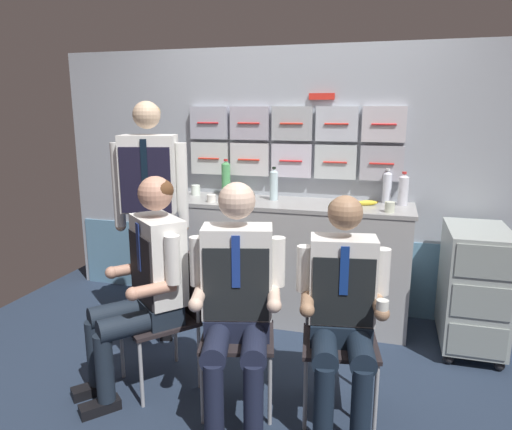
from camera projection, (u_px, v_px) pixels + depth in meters
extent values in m
cube|color=#233044|center=(250.00, 393.00, 2.83)|extent=(4.80, 4.80, 0.04)
cube|color=#A2AAB5|center=(297.00, 181.00, 3.89)|extent=(4.20, 0.06, 2.15)
cube|color=#5F8EAD|center=(295.00, 269.00, 4.02)|extent=(4.12, 0.01, 0.63)
cube|color=silver|center=(210.00, 158.00, 3.99)|extent=(0.33, 0.06, 0.27)
cylinder|color=red|center=(208.00, 159.00, 3.96)|extent=(0.18, 0.01, 0.01)
cube|color=silver|center=(250.00, 159.00, 3.90)|extent=(0.33, 0.06, 0.27)
cylinder|color=red|center=(249.00, 160.00, 3.86)|extent=(0.18, 0.01, 0.01)
cube|color=silver|center=(292.00, 161.00, 3.80)|extent=(0.33, 0.06, 0.27)
cylinder|color=red|center=(291.00, 161.00, 3.77)|extent=(0.18, 0.01, 0.01)
cube|color=silver|center=(336.00, 162.00, 3.71)|extent=(0.33, 0.06, 0.27)
cylinder|color=red|center=(335.00, 162.00, 3.67)|extent=(0.18, 0.01, 0.01)
cube|color=#A9A8B3|center=(382.00, 163.00, 3.61)|extent=(0.33, 0.06, 0.27)
cylinder|color=red|center=(382.00, 164.00, 3.58)|extent=(0.18, 0.01, 0.01)
cube|color=#AAACBC|center=(209.00, 123.00, 3.93)|extent=(0.33, 0.06, 0.27)
cylinder|color=red|center=(208.00, 123.00, 3.89)|extent=(0.18, 0.01, 0.01)
cube|color=#ADA8B9|center=(250.00, 123.00, 3.83)|extent=(0.33, 0.06, 0.27)
cylinder|color=red|center=(248.00, 123.00, 3.80)|extent=(0.18, 0.01, 0.01)
cube|color=#ABB0B5|center=(292.00, 123.00, 3.74)|extent=(0.33, 0.06, 0.27)
cylinder|color=red|center=(291.00, 124.00, 3.70)|extent=(0.18, 0.01, 0.01)
cube|color=silver|center=(337.00, 124.00, 3.64)|extent=(0.33, 0.06, 0.27)
cylinder|color=red|center=(336.00, 124.00, 3.61)|extent=(0.18, 0.01, 0.01)
cube|color=silver|center=(384.00, 124.00, 3.55)|extent=(0.33, 0.06, 0.27)
cylinder|color=red|center=(384.00, 124.00, 3.51)|extent=(0.18, 0.01, 0.01)
cube|color=red|center=(322.00, 96.00, 3.64)|extent=(0.20, 0.02, 0.05)
cube|color=#AFAEAD|center=(287.00, 262.00, 3.76)|extent=(1.87, 0.52, 0.92)
cube|color=#9F9F9E|center=(288.00, 204.00, 3.65)|extent=(1.91, 0.53, 0.03)
sphere|color=black|center=(448.00, 358.00, 3.12)|extent=(0.07, 0.07, 0.07)
sphere|color=black|center=(499.00, 365.00, 3.04)|extent=(0.07, 0.07, 0.07)
sphere|color=black|center=(440.00, 323.00, 3.64)|extent=(0.07, 0.07, 0.07)
sphere|color=black|center=(484.00, 328.00, 3.56)|extent=(0.07, 0.07, 0.07)
cube|color=#A7B2AD|center=(473.00, 285.00, 3.25)|extent=(0.40, 0.64, 0.80)
cube|color=#939D99|center=(477.00, 342.00, 3.00)|extent=(0.35, 0.01, 0.21)
cube|color=#939D99|center=(482.00, 303.00, 2.94)|extent=(0.35, 0.01, 0.21)
cube|color=#939D99|center=(486.00, 262.00, 2.88)|extent=(0.35, 0.01, 0.21)
cylinder|color=#28282D|center=(488.00, 244.00, 2.88)|extent=(0.32, 0.02, 0.02)
cylinder|color=#A8AAAF|center=(122.00, 348.00, 2.93)|extent=(0.02, 0.02, 0.41)
cylinder|color=#A8AAAF|center=(141.00, 374.00, 2.63)|extent=(0.02, 0.02, 0.41)
cylinder|color=#A8AAAF|center=(176.00, 333.00, 3.12)|extent=(0.02, 0.02, 0.41)
cylinder|color=#A8AAAF|center=(199.00, 357.00, 2.82)|extent=(0.02, 0.02, 0.41)
cube|color=#282224|center=(158.00, 320.00, 2.83)|extent=(0.56, 0.56, 0.02)
cube|color=#282224|center=(186.00, 281.00, 2.88)|extent=(0.29, 0.27, 0.40)
cylinder|color=#A8AAAF|center=(173.00, 273.00, 3.02)|extent=(0.02, 0.02, 0.40)
cylinder|color=#A8AAAF|center=(197.00, 291.00, 2.73)|extent=(0.02, 0.02, 0.40)
cube|color=black|center=(91.00, 390.00, 2.78)|extent=(0.21, 0.22, 0.06)
cube|color=black|center=(100.00, 407.00, 2.62)|extent=(0.21, 0.22, 0.06)
cylinder|color=#1B2532|center=(95.00, 353.00, 2.76)|extent=(0.10, 0.10, 0.40)
cylinder|color=#1B2532|center=(104.00, 368.00, 2.59)|extent=(0.10, 0.10, 0.40)
cylinder|color=#1B2532|center=(123.00, 311.00, 2.80)|extent=(0.36, 0.38, 0.13)
cylinder|color=#1B2532|center=(134.00, 324.00, 2.64)|extent=(0.36, 0.38, 0.13)
cube|color=#1B2532|center=(158.00, 309.00, 2.81)|extent=(0.40, 0.39, 0.12)
cube|color=white|center=(158.00, 259.00, 2.75)|extent=(0.42, 0.41, 0.50)
cube|color=black|center=(141.00, 269.00, 2.71)|extent=(0.27, 0.24, 0.40)
cube|color=navy|center=(138.00, 247.00, 2.67)|extent=(0.04, 0.04, 0.28)
cylinder|color=white|center=(145.00, 241.00, 2.92)|extent=(0.08, 0.08, 0.27)
cylinder|color=tan|center=(130.00, 269.00, 2.88)|extent=(0.22, 0.23, 0.07)
sphere|color=tan|center=(111.00, 273.00, 2.82)|extent=(0.08, 0.08, 0.08)
cylinder|color=white|center=(173.00, 260.00, 2.56)|extent=(0.08, 0.08, 0.27)
cylinder|color=tan|center=(153.00, 290.00, 2.55)|extent=(0.22, 0.23, 0.07)
sphere|color=tan|center=(133.00, 294.00, 2.49)|extent=(0.08, 0.08, 0.08)
sphere|color=tan|center=(155.00, 193.00, 2.67)|extent=(0.20, 0.20, 0.20)
ellipsoid|color=#56351E|center=(158.00, 190.00, 2.67)|extent=(0.26, 0.26, 0.14)
cylinder|color=#A8AAAF|center=(202.00, 389.00, 2.49)|extent=(0.02, 0.02, 0.41)
cylinder|color=#A8AAAF|center=(270.00, 390.00, 2.48)|extent=(0.02, 0.02, 0.41)
cylinder|color=#A8AAAF|center=(210.00, 355.00, 2.84)|extent=(0.02, 0.02, 0.41)
cylinder|color=#A8AAAF|center=(270.00, 356.00, 2.83)|extent=(0.02, 0.02, 0.41)
cube|color=#282224|center=(238.00, 337.00, 2.62)|extent=(0.49, 0.49, 0.02)
cube|color=#282224|center=(240.00, 289.00, 2.75)|extent=(0.36, 0.12, 0.40)
cylinder|color=#A8AAAF|center=(209.00, 289.00, 2.75)|extent=(0.02, 0.02, 0.40)
cylinder|color=#A8AAAF|center=(270.00, 290.00, 2.74)|extent=(0.02, 0.02, 0.40)
cylinder|color=#1B2036|center=(214.00, 400.00, 2.30)|extent=(0.10, 0.10, 0.40)
cylinder|color=#1B2036|center=(253.00, 401.00, 2.30)|extent=(0.10, 0.10, 0.40)
cylinder|color=#1B2036|center=(217.00, 342.00, 2.43)|extent=(0.23, 0.42, 0.13)
cylinder|color=#1B2036|center=(254.00, 343.00, 2.43)|extent=(0.23, 0.42, 0.13)
cube|color=#1B2036|center=(238.00, 325.00, 2.60)|extent=(0.39, 0.28, 0.12)
cube|color=white|center=(237.00, 271.00, 2.55)|extent=(0.42, 0.30, 0.50)
cube|color=black|center=(236.00, 285.00, 2.45)|extent=(0.34, 0.10, 0.40)
cube|color=navy|center=(236.00, 262.00, 2.42)|extent=(0.04, 0.02, 0.28)
cylinder|color=white|center=(197.00, 261.00, 2.54)|extent=(0.08, 0.08, 0.27)
cylinder|color=beige|center=(199.00, 296.00, 2.47)|extent=(0.13, 0.26, 0.07)
sphere|color=beige|center=(196.00, 305.00, 2.36)|extent=(0.08, 0.08, 0.08)
cylinder|color=white|center=(278.00, 262.00, 2.53)|extent=(0.08, 0.08, 0.27)
cylinder|color=beige|center=(274.00, 297.00, 2.46)|extent=(0.13, 0.26, 0.07)
sphere|color=beige|center=(274.00, 305.00, 2.35)|extent=(0.08, 0.08, 0.08)
sphere|color=beige|center=(237.00, 201.00, 2.47)|extent=(0.20, 0.20, 0.20)
ellipsoid|color=gray|center=(237.00, 197.00, 2.48)|extent=(0.23, 0.22, 0.14)
cylinder|color=#A8AAAF|center=(305.00, 395.00, 2.44)|extent=(0.02, 0.02, 0.41)
cylinder|color=#A8AAAF|center=(376.00, 400.00, 2.40)|extent=(0.02, 0.02, 0.41)
cylinder|color=#A8AAAF|center=(306.00, 359.00, 2.79)|extent=(0.02, 0.02, 0.41)
cylinder|color=#A8AAAF|center=(368.00, 363.00, 2.75)|extent=(0.02, 0.02, 0.41)
cube|color=#282224|center=(340.00, 343.00, 2.55)|extent=(0.46, 0.46, 0.02)
cube|color=#282224|center=(340.00, 293.00, 2.69)|extent=(0.37, 0.09, 0.40)
cylinder|color=#A8AAAF|center=(308.00, 292.00, 2.70)|extent=(0.02, 0.02, 0.40)
cylinder|color=#A8AAAF|center=(372.00, 295.00, 2.66)|extent=(0.02, 0.02, 0.40)
cylinder|color=#162131|center=(324.00, 404.00, 2.28)|extent=(0.10, 0.10, 0.40)
cylinder|color=#162131|center=(361.00, 407.00, 2.26)|extent=(0.10, 0.10, 0.40)
cylinder|color=#162131|center=(324.00, 346.00, 2.39)|extent=(0.19, 0.38, 0.13)
cylinder|color=#162131|center=(360.00, 348.00, 2.37)|extent=(0.19, 0.38, 0.13)
cube|color=#162131|center=(340.00, 331.00, 2.53)|extent=(0.35, 0.25, 0.12)
cube|color=white|center=(342.00, 279.00, 2.49)|extent=(0.37, 0.24, 0.46)
cube|color=black|center=(343.00, 293.00, 2.40)|extent=(0.31, 0.06, 0.37)
cube|color=navy|center=(344.00, 271.00, 2.37)|extent=(0.04, 0.01, 0.26)
cylinder|color=white|center=(304.00, 269.00, 2.50)|extent=(0.08, 0.08, 0.25)
cylinder|color=#A37B5B|center=(307.00, 302.00, 2.43)|extent=(0.10, 0.24, 0.07)
sphere|color=#A37B5B|center=(307.00, 310.00, 2.33)|extent=(0.08, 0.08, 0.08)
cylinder|color=white|center=(382.00, 272.00, 2.46)|extent=(0.08, 0.08, 0.25)
cylinder|color=#A37B5B|center=(379.00, 305.00, 2.39)|extent=(0.10, 0.24, 0.07)
sphere|color=#A37B5B|center=(382.00, 314.00, 2.29)|extent=(0.08, 0.08, 0.08)
cylinder|color=white|center=(382.00, 306.00, 2.28)|extent=(0.06, 0.06, 0.06)
sphere|color=#A37B5B|center=(345.00, 213.00, 2.41)|extent=(0.18, 0.18, 0.18)
ellipsoid|color=#50411D|center=(345.00, 209.00, 2.42)|extent=(0.20, 0.19, 0.13)
cube|color=black|center=(143.00, 329.00, 3.55)|extent=(0.14, 0.25, 0.06)
cube|color=black|center=(169.00, 330.00, 3.54)|extent=(0.14, 0.25, 0.06)
cylinder|color=navy|center=(142.00, 269.00, 3.47)|extent=(0.12, 0.12, 0.88)
cylinder|color=navy|center=(166.00, 269.00, 3.47)|extent=(0.12, 0.12, 0.88)
cube|color=white|center=(149.00, 174.00, 3.31)|extent=(0.42, 0.30, 0.54)
cube|color=black|center=(145.00, 181.00, 3.21)|extent=(0.34, 0.09, 0.46)
cube|color=black|center=(144.00, 162.00, 3.17)|extent=(0.04, 0.02, 0.30)
cylinder|color=white|center=(118.00, 185.00, 3.34)|extent=(0.08, 0.08, 0.60)
sphere|color=beige|center=(121.00, 226.00, 3.41)|extent=(0.08, 0.08, 0.08)
cylinder|color=white|center=(182.00, 186.00, 3.32)|extent=(0.08, 0.08, 0.60)
sphere|color=beige|center=(184.00, 227.00, 3.39)|extent=(0.08, 0.08, 0.08)
sphere|color=beige|center=(146.00, 115.00, 3.23)|extent=(0.19, 0.19, 0.19)
ellipsoid|color=tan|center=(147.00, 112.00, 3.24)|extent=(0.22, 0.21, 0.13)
cylinder|color=silver|center=(274.00, 186.00, 3.72)|extent=(0.07, 0.07, 0.22)
cone|color=silver|center=(274.00, 171.00, 3.69)|extent=(0.07, 0.07, 0.02)
cylinder|color=black|center=(274.00, 168.00, 3.69)|extent=(0.03, 0.03, 0.02)
cylinder|color=silver|center=(387.00, 189.00, 3.60)|extent=(0.07, 0.07, 0.22)
cone|color=silver|center=(388.00, 173.00, 3.57)|extent=(0.07, 0.07, 0.02)
cylinder|color=silver|center=(388.00, 170.00, 3.57)|extent=(0.03, 0.03, 0.02)
cylinder|color=silver|center=(403.00, 191.00, 3.51)|extent=(0.07, 0.07, 0.21)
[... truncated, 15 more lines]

